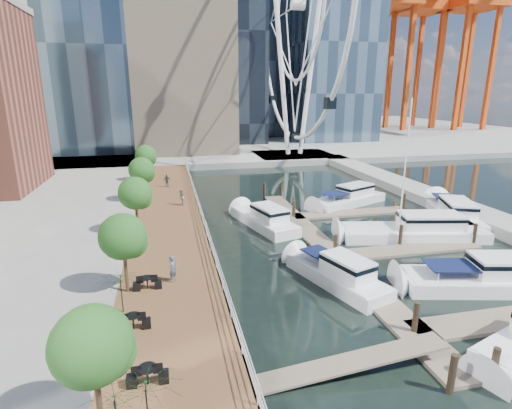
{
  "coord_description": "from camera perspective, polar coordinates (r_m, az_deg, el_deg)",
  "views": [
    {
      "loc": [
        -8.76,
        -17.61,
        11.9
      ],
      "look_at": [
        -1.85,
        13.23,
        3.0
      ],
      "focal_mm": 28.0,
      "sensor_mm": 36.0,
      "label": 1
    }
  ],
  "objects": [
    {
      "name": "boardwalk",
      "position": [
        34.55,
        -12.34,
        -3.92
      ],
      "size": [
        6.0,
        60.0,
        1.0
      ],
      "primitive_type": "cube",
      "color": "brown",
      "rests_on": "ground"
    },
    {
      "name": "ground",
      "position": [
        22.99,
        12.26,
        -15.85
      ],
      "size": [
        520.0,
        520.0,
        0.0
      ],
      "primitive_type": "plane",
      "color": "black",
      "rests_on": "ground"
    },
    {
      "name": "moored_yachts",
      "position": [
        36.41,
        19.7,
        -4.31
      ],
      "size": [
        24.64,
        31.73,
        11.5
      ],
      "color": "white",
      "rests_on": "ground"
    },
    {
      "name": "floating_docks",
      "position": [
        34.22,
        17.55,
        -4.51
      ],
      "size": [
        16.0,
        34.0,
        2.6
      ],
      "color": "#6D6051",
      "rests_on": "ground"
    },
    {
      "name": "pier",
      "position": [
        74.12,
        5.45,
        6.81
      ],
      "size": [
        14.0,
        12.0,
        1.0
      ],
      "primitive_type": "cube",
      "color": "gray",
      "rests_on": "ground"
    },
    {
      "name": "railing",
      "position": [
        34.33,
        -7.6,
        -2.01
      ],
      "size": [
        0.1,
        60.0,
        1.05
      ],
      "primitive_type": null,
      "color": "white",
      "rests_on": "boardwalk"
    },
    {
      "name": "cafe_tables",
      "position": [
        18.9,
        -16.28,
        -18.84
      ],
      "size": [
        2.5,
        13.7,
        0.74
      ],
      "color": "black",
      "rests_on": "ground"
    },
    {
      "name": "pedestrian_far",
      "position": [
        48.68,
        -12.59,
        3.34
      ],
      "size": [
        0.92,
        0.41,
        1.54
      ],
      "primitive_type": "imported",
      "rotation": [
        0.0,
        0.0,
        3.1
      ],
      "color": "#373B45",
      "rests_on": "boardwalk"
    },
    {
      "name": "port_cranes",
      "position": [
        136.89,
        22.49,
        18.0
      ],
      "size": [
        40.0,
        52.0,
        38.0
      ],
      "color": "#D84C14",
      "rests_on": "ground"
    },
    {
      "name": "yacht_foreground",
      "position": [
        29.47,
        29.87,
        -10.33
      ],
      "size": [
        11.65,
        5.5,
        2.15
      ],
      "primitive_type": null,
      "rotation": [
        0.0,
        0.0,
        1.34
      ],
      "color": "white",
      "rests_on": "ground"
    },
    {
      "name": "street_trees",
      "position": [
        32.62,
        -16.92,
        1.54
      ],
      "size": [
        2.6,
        42.6,
        4.6
      ],
      "color": "#3F2B1C",
      "rests_on": "ground"
    },
    {
      "name": "breakwater",
      "position": [
        48.7,
        24.04,
        0.8
      ],
      "size": [
        4.0,
        60.0,
        1.0
      ],
      "primitive_type": "cube",
      "color": "gray",
      "rests_on": "ground"
    },
    {
      "name": "land_far",
      "position": [
        120.47,
        -8.54,
        10.13
      ],
      "size": [
        200.0,
        114.0,
        1.0
      ],
      "primitive_type": "cube",
      "color": "gray",
      "rests_on": "ground"
    },
    {
      "name": "cafe_seating",
      "position": [
        17.09,
        -17.82,
        -20.23
      ],
      "size": [
        4.2,
        11.36,
        2.19
      ],
      "color": "#0F381A",
      "rests_on": "ground"
    },
    {
      "name": "pedestrian_mid",
      "position": [
        40.33,
        -10.63,
        1.01
      ],
      "size": [
        0.65,
        0.82,
        1.68
      ],
      "primitive_type": "imported",
      "rotation": [
        0.0,
        0.0,
        -1.56
      ],
      "color": "gray",
      "rests_on": "boardwalk"
    },
    {
      "name": "seawall",
      "position": [
        34.66,
        -7.37,
        -3.61
      ],
      "size": [
        0.25,
        60.0,
        1.0
      ],
      "primitive_type": "cube",
      "color": "#595954",
      "rests_on": "ground"
    },
    {
      "name": "ferris_wheel",
      "position": [
        74.57,
        6.01,
        26.49
      ],
      "size": [
        5.8,
        45.6,
        47.8
      ],
      "color": "white",
      "rests_on": "ground"
    },
    {
      "name": "pedestrian_near",
      "position": [
        24.45,
        -11.78,
        -8.97
      ],
      "size": [
        0.68,
        0.71,
        1.64
      ],
      "primitive_type": "imported",
      "rotation": [
        0.0,
        0.0,
        0.89
      ],
      "color": "#47525F",
      "rests_on": "boardwalk"
    }
  ]
}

